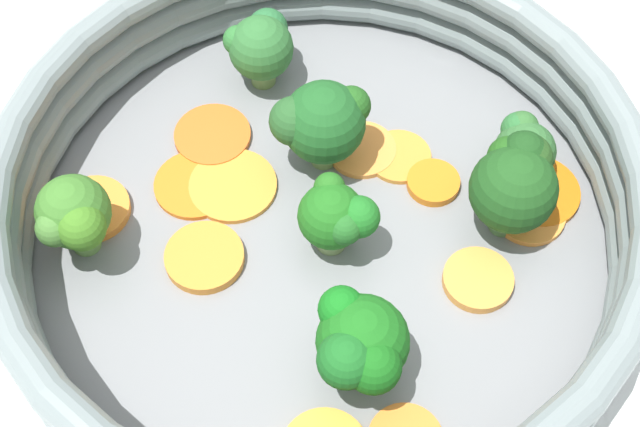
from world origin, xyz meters
The scene contains 21 objects.
ground_plane centered at (0.00, 0.00, 0.00)m, with size 4.00×4.00×0.00m, color white.
skillet centered at (0.00, 0.00, 0.01)m, with size 0.31×0.31×0.01m, color gray.
skillet_rim_wall centered at (0.00, 0.00, 0.04)m, with size 0.33×0.33×0.06m.
carrot_slice_1 centered at (-0.02, 0.05, 0.01)m, with size 0.05×0.05×0.00m, color orange.
carrot_slice_2 centered at (-0.04, 0.06, 0.01)m, with size 0.04×0.04×0.00m, color orange.
carrot_slice_3 centered at (-0.02, 0.08, 0.01)m, with size 0.04×0.04×0.00m, color orange.
carrot_slice_5 centered at (-0.10, 0.08, 0.02)m, with size 0.04×0.04×0.01m, color orange.
carrot_slice_6 centered at (0.07, -0.01, 0.02)m, with size 0.03×0.03×0.01m, color orange.
carrot_slice_7 centered at (-0.06, 0.02, 0.02)m, with size 0.04×0.04×0.01m, color orange.
carrot_slice_8 centered at (0.06, 0.01, 0.01)m, with size 0.04×0.04×0.00m, color orange.
carrot_slice_9 centered at (0.10, -0.05, 0.01)m, with size 0.04×0.04×0.00m, color #F99439.
carrot_slice_10 centered at (0.05, -0.07, 0.02)m, with size 0.04×0.04×0.01m, color #F5963D.
carrot_slice_11 centered at (0.05, 0.03, 0.01)m, with size 0.04×0.04×0.00m, color #F9923E.
carrot_slice_12 centered at (0.11, -0.05, 0.01)m, with size 0.05×0.05×0.00m, color orange.
broccoli_floret_0 centered at (0.03, 0.04, 0.05)m, with size 0.05×0.04×0.06m.
broccoli_floret_1 centered at (0.09, -0.05, 0.05)m, with size 0.05×0.05×0.06m.
broccoli_floret_2 centered at (0.03, 0.11, 0.04)m, with size 0.04×0.04×0.05m.
broccoli_floret_3 centered at (0.00, -0.01, 0.04)m, with size 0.03×0.04×0.04m.
broccoli_floret_4 centered at (0.11, -0.03, 0.04)m, with size 0.03×0.04×0.04m.
broccoli_floret_5 centered at (-0.03, -0.08, 0.05)m, with size 0.05×0.05×0.05m.
broccoli_floret_6 centered at (-0.11, 0.06, 0.04)m, with size 0.04×0.04×0.05m.
Camera 1 is at (-0.14, -0.21, 0.41)m, focal length 50.00 mm.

